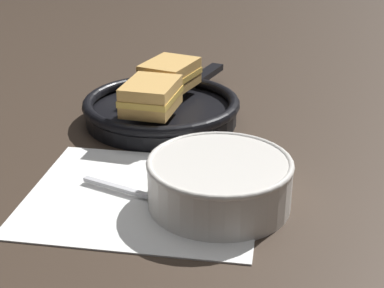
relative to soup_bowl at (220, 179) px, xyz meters
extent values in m
plane|color=#382B21|center=(-0.10, 0.07, -0.04)|extent=(4.00, 4.00, 0.00)
cube|color=white|center=(-0.10, 0.00, -0.03)|extent=(0.30, 0.26, 0.00)
cylinder|color=silver|center=(0.00, 0.00, -0.01)|extent=(0.18, 0.18, 0.06)
cylinder|color=gold|center=(0.00, 0.00, 0.01)|extent=(0.16, 0.16, 0.01)
torus|color=silver|center=(0.00, 0.00, 0.02)|extent=(0.18, 0.18, 0.01)
cube|color=silver|center=(-0.13, 0.01, -0.03)|extent=(0.11, 0.04, 0.01)
ellipsoid|color=silver|center=(-0.05, -0.02, -0.03)|extent=(0.06, 0.04, 0.01)
cylinder|color=black|center=(-0.13, 0.26, -0.02)|extent=(0.25, 0.25, 0.02)
torus|color=black|center=(-0.13, 0.26, 0.00)|extent=(0.26, 0.26, 0.02)
cube|color=black|center=(-0.08, 0.43, -0.01)|extent=(0.05, 0.12, 0.01)
cube|color=tan|center=(-0.13, 0.31, 0.02)|extent=(0.10, 0.12, 0.02)
cube|color=gold|center=(-0.13, 0.31, 0.03)|extent=(0.10, 0.12, 0.01)
cube|color=tan|center=(-0.13, 0.31, 0.04)|extent=(0.10, 0.12, 0.02)
cube|color=tan|center=(-0.14, 0.20, 0.02)|extent=(0.08, 0.10, 0.02)
cube|color=gold|center=(-0.14, 0.20, 0.03)|extent=(0.09, 0.11, 0.01)
cube|color=tan|center=(-0.14, 0.20, 0.04)|extent=(0.08, 0.10, 0.02)
camera|label=1|loc=(0.08, -0.64, 0.34)|focal=55.00mm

